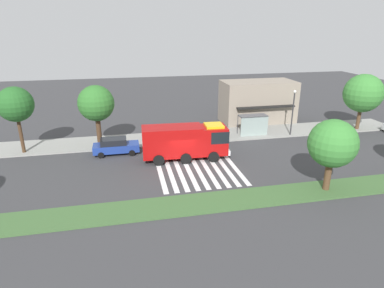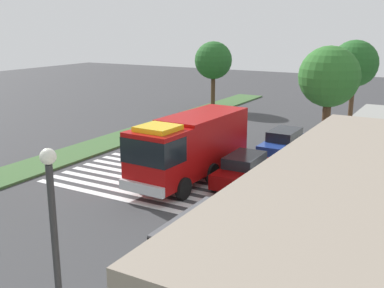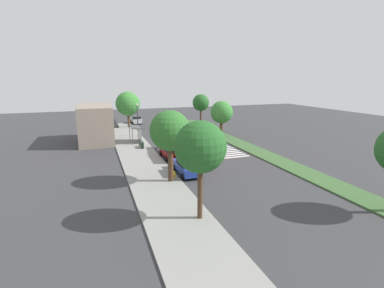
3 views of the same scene
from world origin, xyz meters
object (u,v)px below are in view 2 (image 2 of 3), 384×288
Objects in this scene: parked_car_west at (283,143)px; sidewalk_tree_west at (329,77)px; fire_truck at (188,145)px; bench_near_shelter at (241,228)px; fire_hydrant at (314,149)px; street_lamp at (55,245)px; median_tree_far_west at (213,61)px; bus_stop_shelter at (190,237)px; parked_car_mid at (243,170)px; sidewalk_tree_far_west at (355,64)px.

sidewalk_tree_west is (-1.74, 2.20, 4.18)m from parked_car_west.
bench_near_shelter is (5.39, 5.52, -1.42)m from fire_truck.
street_lamp is at bearing 0.26° from fire_hydrant.
sidewalk_tree_west is (-8.98, 5.09, 3.06)m from fire_truck.
sidewalk_tree_west is at bearing 50.41° from median_tree_far_west.
bus_stop_shelter is 5.00× the size of fire_hydrant.
parked_car_mid is 15.17m from street_lamp.
sidewalk_tree_far_west is at bearing -178.89° from bench_near_shelter.
sidewalk_tree_west reaches higher than street_lamp.
sidewalk_tree_west reaches higher than parked_car_west.
street_lamp is at bearing 5.68° from parked_car_mid.
parked_car_mid is 9.47m from sidewalk_tree_west.
sidewalk_tree_west reaches higher than fire_hydrant.
sidewalk_tree_far_west is 9.90m from fire_hydrant.
parked_car_mid is 1.29× the size of bus_stop_shelter.
sidewalk_tree_far_west is at bearing -180.00° from sidewalk_tree_west.
bus_stop_shelter is 0.63× the size of street_lamp.
parked_car_mid reaches higher than bench_near_shelter.
sidewalk_tree_west reaches higher than median_tree_far_west.
street_lamp reaches higher than bus_stop_shelter.
fire_truck is at bearing -28.84° from fire_hydrant.
bus_stop_shelter is at bearing -0.10° from bench_near_shelter.
parked_car_mid is at bearing -12.71° from fire_hydrant.
fire_truck is 1.59× the size of street_lamp.
sidewalk_tree_far_west is at bearing 74.90° from median_tree_far_west.
parked_car_west is at bearing -57.27° from fire_hydrant.
parked_car_mid is at bearing -156.94° from bench_near_shelter.
street_lamp is 22.57m from fire_hydrant.
fire_hydrant is at bearing -3.33° from sidewalk_tree_far_west.
fire_truck is at bearing -21.72° from parked_car_west.
sidewalk_tree_far_west is (-16.15, 2.20, 4.50)m from parked_car_mid.
parked_car_west is 10.90m from sidewalk_tree_far_west.
bus_stop_shelter is at bearing 33.06° from fire_truck.
sidewalk_tree_far_west is at bearing -179.08° from bus_stop_shelter.
parked_car_mid is 0.81× the size of street_lamp.
fire_hydrant is (-22.38, -0.10, -2.98)m from street_lamp.
bench_near_shelter is 22.84m from sidewalk_tree_far_west.
sidewalk_tree_far_west is (-30.98, 0.40, 1.89)m from street_lamp.
fire_truck reaches higher than parked_car_mid.
street_lamp is at bearing 4.86° from parked_car_west.
bus_stop_shelter is at bearing 2.99° from fire_hydrant.
bus_stop_shelter is 4.20m from bench_near_shelter.
parked_car_west is at bearing -51.69° from sidewalk_tree_west.
fire_hydrant is (-8.33, 4.59, -1.52)m from fire_truck.
sidewalk_tree_west is (-18.37, -0.42, 3.18)m from bus_stop_shelter.
parked_car_west is 2.06m from fire_hydrant.
bench_near_shelter is 0.24× the size of median_tree_far_west.
bench_near_shelter is at bearing 179.90° from bus_stop_shelter.
fire_truck is at bearing -149.58° from bus_stop_shelter.
bus_stop_shelter is 4.98m from street_lamp.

